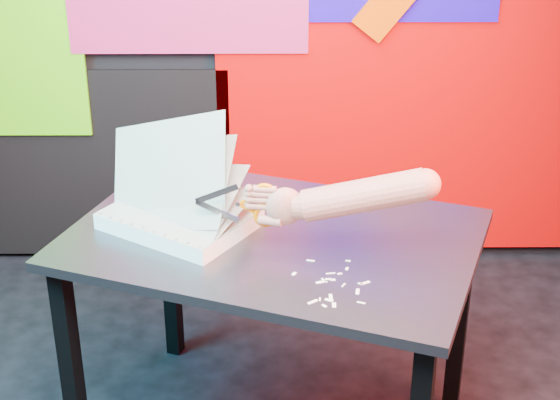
{
  "coord_description": "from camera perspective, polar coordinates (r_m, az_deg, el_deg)",
  "views": [
    {
      "loc": [
        0.09,
        -1.91,
        1.91
      ],
      "look_at": [
        0.1,
        0.25,
        0.87
      ],
      "focal_mm": 55.0,
      "sensor_mm": 36.0,
      "label": 1
    }
  ],
  "objects": [
    {
      "name": "room",
      "position": [
        1.99,
        -2.99,
        9.36
      ],
      "size": [
        3.01,
        3.01,
        2.71
      ],
      "color": "black",
      "rests_on": "ground"
    },
    {
      "name": "backdrop",
      "position": [
        3.5,
        -0.86,
        9.91
      ],
      "size": [
        2.88,
        0.05,
        2.08
      ],
      "color": "#CE0303",
      "rests_on": "ground"
    },
    {
      "name": "work_table",
      "position": [
        2.51,
        -0.46,
        -4.23
      ],
      "size": [
        1.34,
        1.12,
        0.75
      ],
      "rotation": [
        0.0,
        0.0,
        -0.36
      ],
      "color": "black",
      "rests_on": "ground"
    },
    {
      "name": "printout_stack",
      "position": [
        2.52,
        -6.74,
        -1.06
      ],
      "size": [
        0.5,
        0.47,
        0.37
      ],
      "rotation": [
        0.0,
        0.0,
        -0.58
      ],
      "color": "white",
      "rests_on": "work_table"
    },
    {
      "name": "scissors",
      "position": [
        2.33,
        -1.39,
        -0.33
      ],
      "size": [
        0.23,
        0.04,
        0.13
      ],
      "rotation": [
        0.0,
        0.0,
        -0.14
      ],
      "color": "#A9A9A9",
      "rests_on": "printout_stack"
    },
    {
      "name": "hand_forearm",
      "position": [
        2.29,
        4.7,
        0.2
      ],
      "size": [
        0.5,
        0.14,
        0.19
      ],
      "rotation": [
        0.0,
        0.0,
        -0.14
      ],
      "color": "#BA715C",
      "rests_on": "work_table"
    },
    {
      "name": "paper_clippings",
      "position": [
        2.22,
        3.56,
        -5.78
      ],
      "size": [
        0.21,
        0.24,
        0.0
      ],
      "color": "silver",
      "rests_on": "work_table"
    }
  ]
}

